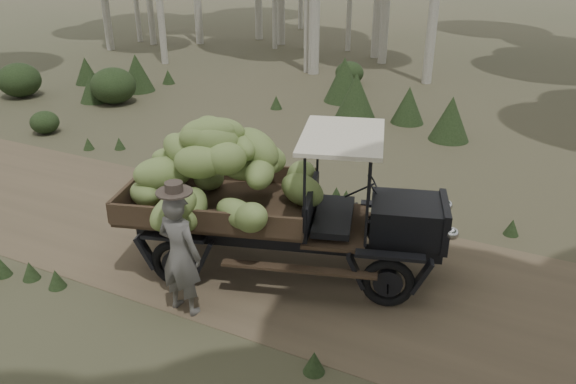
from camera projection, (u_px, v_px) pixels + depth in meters
ground at (196, 236)px, 9.88m from camera, size 120.00×120.00×0.00m
dirt_track at (196, 236)px, 9.88m from camera, size 70.00×4.00×0.01m
banana_truck at (244, 180)px, 8.45m from camera, size 5.15×3.23×2.45m
farmer at (180, 253)px, 7.55m from camera, size 0.68×0.51×1.96m
undergrowth at (190, 141)px, 12.81m from camera, size 23.43×22.19×1.39m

